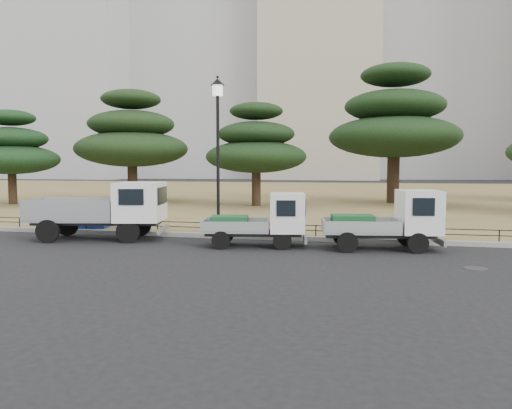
% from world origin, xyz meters
% --- Properties ---
extents(ground, '(220.00, 220.00, 0.00)m').
position_xyz_m(ground, '(0.00, 0.00, 0.00)').
color(ground, black).
extents(lawn, '(120.00, 56.00, 0.15)m').
position_xyz_m(lawn, '(0.00, 30.60, 0.07)').
color(lawn, olive).
rests_on(lawn, ground).
extents(curb, '(120.00, 0.25, 0.16)m').
position_xyz_m(curb, '(0.00, 2.60, 0.08)').
color(curb, gray).
rests_on(curb, ground).
extents(truck_large, '(4.97, 2.74, 2.05)m').
position_xyz_m(truck_large, '(-5.38, 1.40, 1.14)').
color(truck_large, black).
rests_on(truck_large, ground).
extents(truck_kei_front, '(3.49, 1.93, 1.75)m').
position_xyz_m(truck_kei_front, '(0.42, 1.07, 0.87)').
color(truck_kei_front, black).
rests_on(truck_kei_front, ground).
extents(truck_kei_rear, '(3.77, 2.03, 1.87)m').
position_xyz_m(truck_kei_rear, '(4.46, 1.38, 0.94)').
color(truck_kei_rear, black).
rests_on(truck_kei_rear, ground).
extents(street_lamp, '(0.51, 0.51, 5.66)m').
position_xyz_m(street_lamp, '(-1.64, 2.90, 3.98)').
color(street_lamp, black).
rests_on(street_lamp, lawn).
extents(pipe_fence, '(38.00, 0.04, 0.40)m').
position_xyz_m(pipe_fence, '(0.00, 2.75, 0.44)').
color(pipe_fence, black).
rests_on(pipe_fence, lawn).
extents(tarp_pile, '(1.69, 1.39, 0.99)m').
position_xyz_m(tarp_pile, '(-7.17, 3.31, 0.55)').
color(tarp_pile, '#1737B3').
rests_on(tarp_pile, lawn).
extents(manhole, '(0.60, 0.60, 0.01)m').
position_xyz_m(manhole, '(6.50, -1.20, 0.01)').
color(manhole, '#2D2D30').
rests_on(manhole, ground).
extents(pine_west_far, '(5.99, 5.99, 6.05)m').
position_xyz_m(pine_west_far, '(-18.65, 13.26, 3.64)').
color(pine_west_far, black).
rests_on(pine_west_far, lawn).
extents(pine_west_near, '(7.56, 7.56, 7.56)m').
position_xyz_m(pine_west_near, '(-11.82, 16.48, 4.51)').
color(pine_west_near, black).
rests_on(pine_west_near, lawn).
extents(pine_center_left, '(6.24, 6.24, 6.35)m').
position_xyz_m(pine_center_left, '(-2.96, 15.38, 3.82)').
color(pine_center_left, black).
rests_on(pine_center_left, lawn).
extents(pine_center_right, '(8.64, 8.64, 9.16)m').
position_xyz_m(pine_center_right, '(5.45, 19.80, 5.46)').
color(pine_center_right, black).
rests_on(pine_center_right, lawn).
extents(tower_far_west, '(24.00, 20.00, 65.00)m').
position_xyz_m(tower_far_west, '(-55.00, 80.00, 32.50)').
color(tower_far_west, '#A0A0A5').
rests_on(tower_far_west, ground).
extents(tower_center_left, '(22.00, 20.00, 55.00)m').
position_xyz_m(tower_center_left, '(-5.00, 85.00, 27.50)').
color(tower_center_left, '#AAA08C').
rests_on(tower_center_left, ground).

